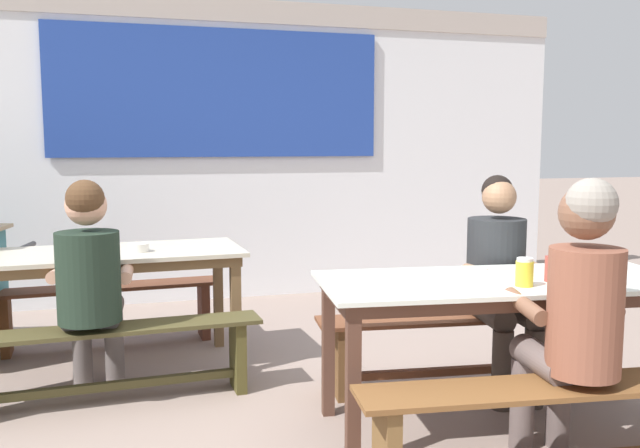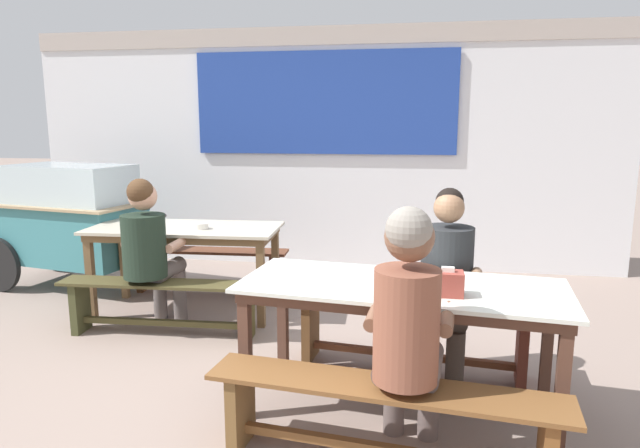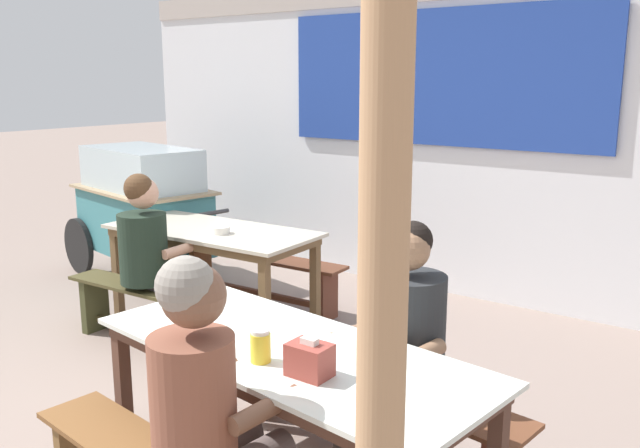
# 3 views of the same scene
# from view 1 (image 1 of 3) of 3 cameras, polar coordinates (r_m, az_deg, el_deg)

# --- Properties ---
(ground_plane) EXTENTS (40.00, 40.00, 0.00)m
(ground_plane) POSITION_cam_1_polar(r_m,az_deg,el_deg) (3.50, -2.30, -16.85)
(ground_plane) COLOR gray
(backdrop_wall) EXTENTS (6.66, 0.23, 2.65)m
(backdrop_wall) POSITION_cam_1_polar(r_m,az_deg,el_deg) (6.12, -9.06, 6.77)
(backdrop_wall) COLOR white
(backdrop_wall) RESTS_ON ground_plane
(dining_table_far) EXTENTS (1.63, 0.79, 0.75)m
(dining_table_far) POSITION_cam_1_polar(r_m,az_deg,el_deg) (4.31, -17.42, -3.22)
(dining_table_far) COLOR beige
(dining_table_far) RESTS_ON ground_plane
(dining_table_near) EXTENTS (1.84, 0.92, 0.75)m
(dining_table_near) POSITION_cam_1_polar(r_m,az_deg,el_deg) (3.40, 15.16, -5.73)
(dining_table_near) COLOR silver
(dining_table_near) RESTS_ON ground_plane
(bench_far_back) EXTENTS (1.56, 0.33, 0.43)m
(bench_far_back) POSITION_cam_1_polar(r_m,az_deg,el_deg) (4.93, -17.43, -6.64)
(bench_far_back) COLOR brown
(bench_far_back) RESTS_ON ground_plane
(bench_far_front) EXTENTS (1.60, 0.32, 0.43)m
(bench_far_front) POSITION_cam_1_polar(r_m,az_deg,el_deg) (3.86, -16.97, -10.44)
(bench_far_front) COLOR #453F21
(bench_far_front) RESTS_ON ground_plane
(bench_near_back) EXTENTS (1.65, 0.47, 0.43)m
(bench_near_back) POSITION_cam_1_polar(r_m,az_deg,el_deg) (4.00, 11.62, -9.66)
(bench_near_back) COLOR brown
(bench_near_back) RESTS_ON ground_plane
(bench_near_front) EXTENTS (1.71, 0.48, 0.43)m
(bench_near_front) POSITION_cam_1_polar(r_m,az_deg,el_deg) (3.04, 19.44, -15.23)
(bench_near_front) COLOR brown
(bench_near_front) RESTS_ON ground_plane
(person_left_back_turned) EXTENTS (0.45, 0.58, 1.22)m
(person_left_back_turned) POSITION_cam_1_polar(r_m,az_deg,el_deg) (3.82, -18.88, -4.26)
(person_left_back_turned) COLOR #635956
(person_left_back_turned) RESTS_ON ground_plane
(person_near_front) EXTENTS (0.44, 0.54, 1.27)m
(person_near_front) POSITION_cam_1_polar(r_m,az_deg,el_deg) (3.01, 20.83, -6.67)
(person_near_front) COLOR #695956
(person_near_front) RESTS_ON ground_plane
(person_right_near_table) EXTENTS (0.47, 0.56, 1.23)m
(person_right_near_table) POSITION_cam_1_polar(r_m,az_deg,el_deg) (3.93, 14.99, -3.94)
(person_right_near_table) COLOR #40362F
(person_right_near_table) RESTS_ON ground_plane
(tissue_box) EXTENTS (0.16, 0.12, 0.15)m
(tissue_box) POSITION_cam_1_polar(r_m,az_deg,el_deg) (3.37, 20.13, -3.63)
(tissue_box) COLOR #993F34
(tissue_box) RESTS_ON dining_table_near
(condiment_jar) EXTENTS (0.08, 0.08, 0.13)m
(condiment_jar) POSITION_cam_1_polar(r_m,az_deg,el_deg) (3.23, 16.90, -3.93)
(condiment_jar) COLOR yellow
(condiment_jar) RESTS_ON dining_table_near
(soup_bowl) EXTENTS (0.13, 0.13, 0.05)m
(soup_bowl) POSITION_cam_1_polar(r_m,az_deg,el_deg) (4.21, -15.13, -1.94)
(soup_bowl) COLOR silver
(soup_bowl) RESTS_ON dining_table_far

